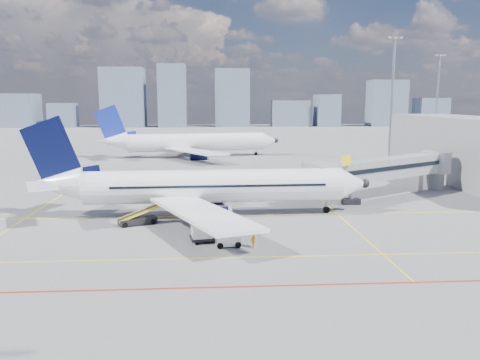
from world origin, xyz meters
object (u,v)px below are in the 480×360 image
(second_aircraft, at_px, (189,143))
(baggage_tug, at_px, (227,239))
(belt_loader, at_px, (139,219))
(ramp_worker, at_px, (254,236))
(main_aircraft, at_px, (200,187))
(cargo_dolly, at_px, (213,228))

(second_aircraft, bearing_deg, baggage_tug, -93.95)
(baggage_tug, height_order, belt_loader, belt_loader)
(belt_loader, distance_m, ramp_worker, 13.88)
(belt_loader, relative_size, ramp_worker, 2.69)
(main_aircraft, height_order, ramp_worker, main_aircraft)
(belt_loader, bearing_deg, ramp_worker, -61.19)
(second_aircraft, bearing_deg, belt_loader, -101.73)
(main_aircraft, height_order, belt_loader, main_aircraft)
(cargo_dolly, xyz_separation_m, ramp_worker, (3.51, -2.15, -0.22))
(cargo_dolly, distance_m, ramp_worker, 4.12)
(main_aircraft, height_order, cargo_dolly, main_aircraft)
(baggage_tug, distance_m, cargo_dolly, 2.13)
(belt_loader, bearing_deg, second_aircraft, 63.54)
(baggage_tug, xyz_separation_m, ramp_worker, (2.33, -0.45, 0.29))
(baggage_tug, xyz_separation_m, cargo_dolly, (-1.18, 1.70, 0.51))
(main_aircraft, distance_m, second_aircraft, 55.45)
(ramp_worker, bearing_deg, belt_loader, 52.20)
(baggage_tug, distance_m, belt_loader, 11.79)
(second_aircraft, distance_m, baggage_tug, 66.91)
(second_aircraft, relative_size, baggage_tug, 18.03)
(main_aircraft, bearing_deg, baggage_tug, -78.80)
(main_aircraft, xyz_separation_m, belt_loader, (-6.17, -3.29, -2.65))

